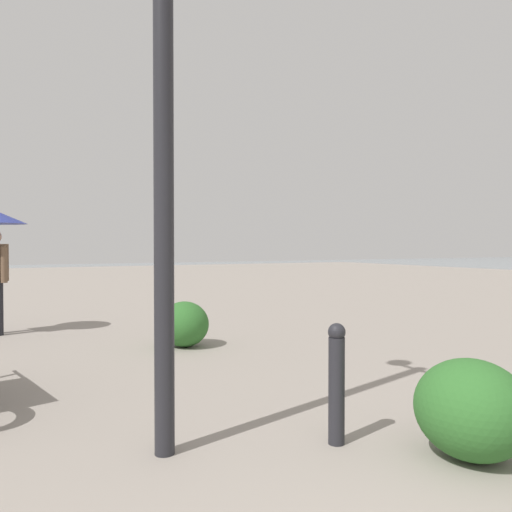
{
  "coord_description": "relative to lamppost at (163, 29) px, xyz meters",
  "views": [
    {
      "loc": [
        -0.26,
        1.62,
        1.46
      ],
      "look_at": [
        10.38,
        -3.93,
        1.21
      ],
      "focal_mm": 35.98,
      "sensor_mm": 36.0,
      "label": 1
    }
  ],
  "objects": [
    {
      "name": "shrub_round",
      "position": [
        3.55,
        -1.41,
        -2.62
      ],
      "size": [
        0.76,
        0.69,
        0.65
      ],
      "color": "#2D6628",
      "rests_on": "ground"
    },
    {
      "name": "bollard_mid",
      "position": [
        -0.41,
        -1.17,
        -2.48
      ],
      "size": [
        0.13,
        0.13,
        0.89
      ],
      "color": "#232328",
      "rests_on": "ground"
    },
    {
      "name": "lamppost",
      "position": [
        0.0,
        0.0,
        0.0
      ],
      "size": [
        0.98,
        0.28,
        4.48
      ],
      "color": "#232328",
      "rests_on": "ground"
    },
    {
      "name": "shrub_low",
      "position": [
        -1.04,
        -1.83,
        -2.6
      ],
      "size": [
        0.8,
        0.72,
        0.68
      ],
      "color": "#2D6628",
      "rests_on": "ground"
    }
  ]
}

